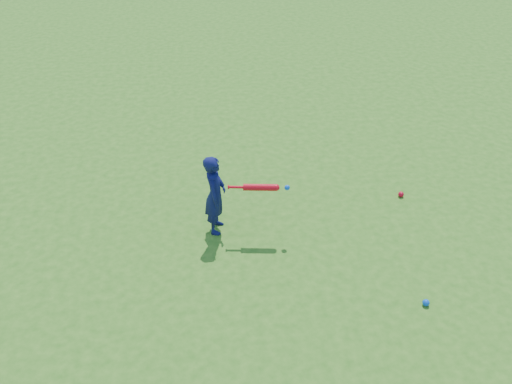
% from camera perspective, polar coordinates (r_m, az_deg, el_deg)
% --- Properties ---
extents(ground, '(80.00, 80.00, 0.00)m').
position_cam_1_polar(ground, '(7.03, -10.32, -6.13)').
color(ground, '#2D6618').
rests_on(ground, ground).
extents(child, '(0.32, 0.43, 1.07)m').
position_cam_1_polar(child, '(6.98, -4.11, -0.27)').
color(child, '#0F1347').
rests_on(child, ground).
extents(ground_ball_red, '(0.08, 0.08, 0.08)m').
position_cam_1_polar(ground_ball_red, '(8.06, 14.30, -0.22)').
color(ground_ball_red, red).
rests_on(ground_ball_red, ground).
extents(ground_ball_blue, '(0.08, 0.08, 0.08)m').
position_cam_1_polar(ground_ball_blue, '(6.56, 16.63, -10.56)').
color(ground_ball_blue, blue).
rests_on(ground_ball_blue, ground).
extents(bat_swing, '(0.74, 0.14, 0.08)m').
position_cam_1_polar(bat_swing, '(6.82, 0.66, 0.46)').
color(bat_swing, red).
rests_on(bat_swing, ground).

